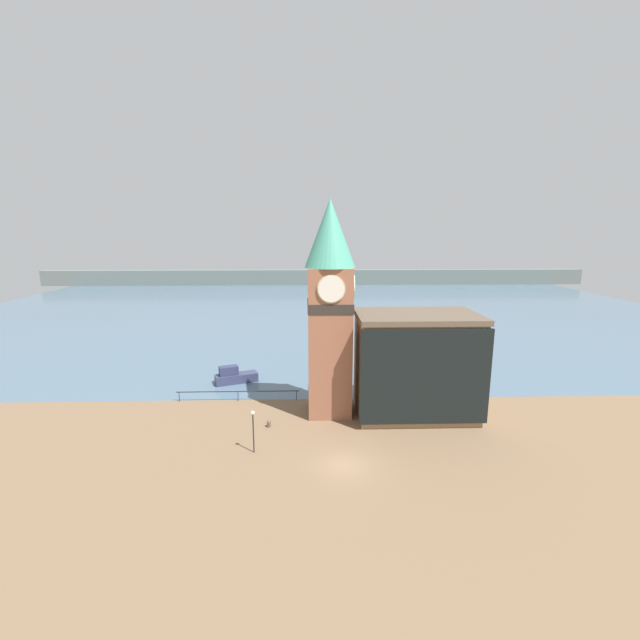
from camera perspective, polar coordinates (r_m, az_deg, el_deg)
ground_plane at (r=34.84m, az=3.27°, el=-18.78°), size 160.00×160.00×0.00m
water at (r=104.76m, az=-0.16°, el=2.05°), size 160.00×120.00×0.00m
far_shoreline at (r=144.05m, az=-0.59°, el=5.72°), size 180.00×3.00×5.00m
pier_railing at (r=46.71m, az=-10.89°, el=-9.44°), size 12.99×0.08×1.09m
clock_tower at (r=40.49m, az=1.32°, el=2.19°), size 4.72×4.72×20.64m
pier_building at (r=42.58m, az=12.63°, el=-5.81°), size 11.67×7.47×10.05m
boat_near at (r=52.18m, az=-11.30°, el=-7.38°), size 5.18×3.19×2.11m
mooring_bollard_near at (r=40.73m, az=-6.84°, el=-13.55°), size 0.36×0.36×0.64m
lamp_post at (r=35.75m, az=-8.91°, el=-13.44°), size 0.32×0.32×3.61m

